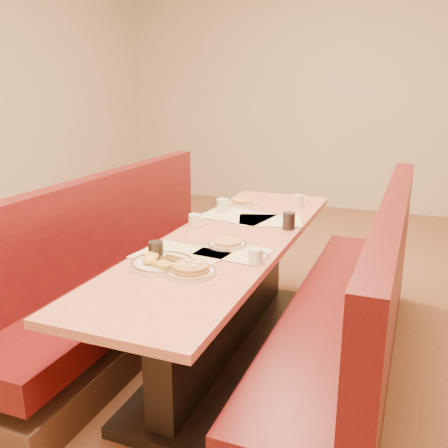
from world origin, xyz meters
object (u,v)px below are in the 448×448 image
at_px(coffee_mug_d, 223,205).
at_px(soda_tumbler_mid, 289,221).
at_px(booth_right, 353,320).
at_px(coffee_mug_b, 195,220).
at_px(coffee_mug_a, 256,256).
at_px(soda_tumbler_near, 156,252).
at_px(coffee_mug_c, 298,201).
at_px(booth_left, 123,282).
at_px(eggs_plate, 161,262).
at_px(diner_table, 228,297).
at_px(pancake_plate, 191,270).

relative_size(coffee_mug_d, soda_tumbler_mid, 1.10).
relative_size(booth_right, coffee_mug_b, 24.37).
bearing_deg(booth_right, coffee_mug_d, 150.79).
bearing_deg(coffee_mug_b, coffee_mug_d, 85.58).
bearing_deg(coffee_mug_a, soda_tumbler_near, -176.02).
bearing_deg(coffee_mug_d, coffee_mug_c, 58.30).
distance_m(booth_left, eggs_plate, 0.90).
height_order(booth_left, booth_right, same).
bearing_deg(soda_tumbler_near, diner_table, 68.84).
bearing_deg(booth_right, coffee_mug_c, 121.23).
bearing_deg(soda_tumbler_mid, soda_tumbler_near, -120.68).
distance_m(coffee_mug_a, soda_tumbler_near, 0.50).
distance_m(coffee_mug_a, coffee_mug_c, 1.23).
xyz_separation_m(pancake_plate, coffee_mug_b, (-0.32, 0.73, 0.02)).
relative_size(coffee_mug_b, soda_tumbler_near, 0.99).
distance_m(pancake_plate, soda_tumbler_near, 0.25).
distance_m(coffee_mug_b, soda_tumbler_near, 0.65).
relative_size(booth_right, soda_tumbler_near, 24.13).
xyz_separation_m(booth_left, coffee_mug_d, (0.48, 0.55, 0.43)).
relative_size(pancake_plate, coffee_mug_a, 2.41).
bearing_deg(booth_left, booth_right, 0.00).
relative_size(diner_table, coffee_mug_a, 24.53).
bearing_deg(booth_left, soda_tumbler_mid, 16.39).
bearing_deg(booth_left, eggs_plate, -42.72).
height_order(diner_table, coffee_mug_c, coffee_mug_c).
bearing_deg(soda_tumbler_mid, coffee_mug_c, 97.85).
relative_size(booth_left, soda_tumbler_mid, 24.06).
relative_size(pancake_plate, soda_tumbler_mid, 2.37).
bearing_deg(soda_tumbler_mid, coffee_mug_d, 154.60).
height_order(booth_right, coffee_mug_a, booth_right).
relative_size(pancake_plate, coffee_mug_d, 2.16).
bearing_deg(pancake_plate, soda_tumbler_mid, 74.83).
height_order(pancake_plate, soda_tumbler_near, soda_tumbler_near).
xyz_separation_m(diner_table, booth_right, (0.73, 0.00, -0.01)).
height_order(booth_right, soda_tumbler_near, booth_right).
xyz_separation_m(coffee_mug_c, soda_tumbler_mid, (0.08, -0.58, 0.01)).
height_order(diner_table, pancake_plate, pancake_plate).
bearing_deg(coffee_mug_d, pancake_plate, -53.26).
relative_size(eggs_plate, soda_tumbler_near, 3.00).
bearing_deg(soda_tumbler_mid, booth_right, -33.35).
distance_m(booth_right, coffee_mug_c, 1.11).
height_order(coffee_mug_b, coffee_mug_d, coffee_mug_d).
xyz_separation_m(pancake_plate, soda_tumbler_mid, (0.24, 0.89, 0.03)).
bearing_deg(pancake_plate, coffee_mug_b, 113.34).
height_order(diner_table, coffee_mug_a, coffee_mug_a).
xyz_separation_m(pancake_plate, eggs_plate, (-0.18, 0.05, -0.00)).
distance_m(coffee_mug_c, coffee_mug_d, 0.56).
distance_m(coffee_mug_a, soda_tumbler_mid, 0.65).
distance_m(booth_left, soda_tumbler_mid, 1.14).
bearing_deg(soda_tumbler_near, coffee_mug_d, 93.18).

